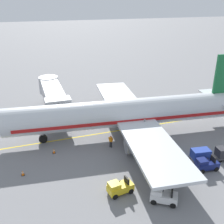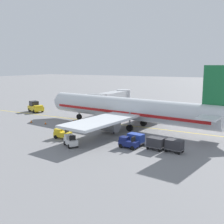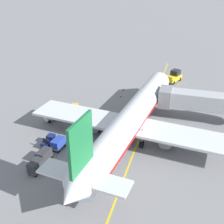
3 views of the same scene
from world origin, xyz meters
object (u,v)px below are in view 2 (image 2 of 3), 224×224
Objects in this scene: baggage_cart_second_in_train at (156,142)px; ground_crew_wing_walker at (114,128)px; pushback_tractor at (35,107)px; safety_cone_wing_tip at (74,121)px; baggage_tug_lead at (62,134)px; baggage_cart_third_in_train at (174,145)px; safety_cone_nose_left at (31,121)px; baggage_tug_trailing at (71,141)px; baggage_tug_spare at (128,143)px; ground_crew_loader at (104,123)px; jet_bridge at (112,98)px; safety_cone_nose_right at (45,123)px; baggage_cart_front at (136,138)px; parked_airliner at (128,109)px.

ground_crew_wing_walker is at bearing 61.66° from baggage_cart_second_in_train.
pushback_tractor reaches higher than safety_cone_wing_tip.
baggage_tug_lead is 0.89× the size of baggage_cart_third_in_train.
safety_cone_nose_left is 7.97m from safety_cone_wing_tip.
baggage_cart_second_in_train is 5.03× the size of safety_cone_nose_left.
baggage_tug_trailing is 1.63× the size of ground_crew_wing_walker.
baggage_tug_trailing is at bearing -144.41° from safety_cone_wing_tip.
ground_crew_loader reaches higher than baggage_tug_spare.
safety_cone_wing_tip is at bearing 35.59° from baggage_tug_trailing.
jet_bridge is 24.24× the size of safety_cone_wing_tip.
baggage_tug_lead reaches higher than safety_cone_nose_right.
ground_crew_loader is (6.82, 14.25, 0.00)m from baggage_cart_third_in_train.
safety_cone_nose_right is (3.94, 19.75, -0.66)m from baggage_cart_front.
baggage_cart_second_in_train is (1.03, -3.38, 0.24)m from baggage_tug_spare.
pushback_tractor is 36.77m from baggage_cart_second_in_train.
baggage_cart_front is 1.00× the size of baggage_cart_second_in_train.
baggage_cart_front is (2.14, -10.84, 0.24)m from baggage_tug_lead.
jet_bridge is at bearing 9.31° from baggage_tug_lead.
baggage_tug_spare is 3.54m from baggage_cart_second_in_train.
ground_crew_loader is at bearing -97.66° from safety_cone_wing_tip.
jet_bridge is 5.20× the size of baggage_tug_trailing.
baggage_cart_second_in_train is at bearing -138.63° from parked_airliner.
ground_crew_loader is 2.86× the size of safety_cone_wing_tip.
baggage_cart_second_in_train is (1.55, -13.85, 0.24)m from baggage_tug_lead.
pushback_tractor is 2.91× the size of ground_crew_wing_walker.
baggage_tug_spare is 23.28m from safety_cone_nose_left.
baggage_tug_lead is at bearing 92.86° from baggage_tug_spare.
baggage_cart_front is 3.07m from baggage_cart_second_in_train.
jet_bridge is at bearing 16.21° from baggage_tug_trailing.
parked_airliner is 4.85m from ground_crew_loader.
baggage_cart_front is 17.59m from safety_cone_wing_tip.
baggage_cart_third_in_train is at bearing -134.75° from jet_bridge.
safety_cone_wing_tip is at bearing 171.99° from jet_bridge.
safety_cone_nose_left is (-5.47, 17.50, -2.90)m from parked_airliner.
baggage_tug_trailing is 4.66× the size of safety_cone_nose_right.
ground_crew_loader is at bearing -77.35° from safety_cone_nose_right.
parked_airliner is 18.56m from safety_cone_nose_left.
baggage_cart_second_in_train is at bearing -118.34° from ground_crew_wing_walker.
pushback_tractor reaches higher than baggage_tug_trailing.
ground_crew_wing_walker is (-15.02, -8.67, -2.50)m from jet_bridge.
baggage_tug_lead is 0.89× the size of baggage_cart_second_in_train.
baggage_cart_second_in_train is (-0.59, -3.01, 0.00)m from baggage_cart_front.
pushback_tractor is 25.34m from baggage_tug_lead.
ground_crew_loader reaches higher than safety_cone_nose_right.
safety_cone_wing_tip is (3.40, -3.78, 0.00)m from safety_cone_nose_right.
pushback_tractor is 16.22m from safety_cone_wing_tip.
parked_airliner is 22.10× the size of ground_crew_wing_walker.
safety_cone_nose_left and safety_cone_nose_right have the same top height.
safety_cone_nose_left is (3.66, 23.04, -0.66)m from baggage_cart_front.
baggage_cart_front is at bearing -143.13° from jet_bridge.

